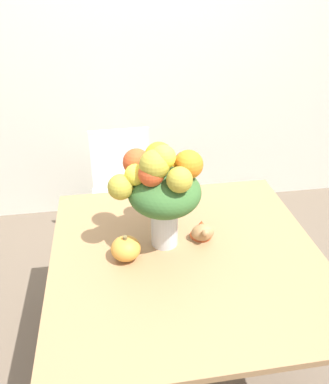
% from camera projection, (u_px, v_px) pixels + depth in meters
% --- Properties ---
extents(ground_plane, '(12.00, 12.00, 0.00)m').
position_uv_depth(ground_plane, '(183.00, 355.00, 2.04)').
color(ground_plane, brown).
extents(wall_back, '(8.00, 0.06, 2.70)m').
position_uv_depth(wall_back, '(145.00, 42.00, 2.65)').
color(wall_back, silver).
rests_on(wall_back, ground_plane).
extents(dining_table, '(1.20, 1.16, 0.73)m').
position_uv_depth(dining_table, '(186.00, 268.00, 1.70)').
color(dining_table, '#9E754C').
rests_on(dining_table, ground_plane).
extents(flower_vase, '(0.41, 0.36, 0.50)m').
position_uv_depth(flower_vase, '(162.00, 187.00, 1.58)').
color(flower_vase, silver).
rests_on(flower_vase, dining_table).
extents(pumpkin, '(0.13, 0.13, 0.12)m').
position_uv_depth(pumpkin, '(126.00, 248.00, 1.61)').
color(pumpkin, gold).
rests_on(pumpkin, dining_table).
extents(turkey_figurine, '(0.11, 0.14, 0.09)m').
position_uv_depth(turkey_figurine, '(202.00, 230.00, 1.74)').
color(turkey_figurine, '#A87A4C').
rests_on(turkey_figurine, dining_table).
extents(dining_chair_near_window, '(0.43, 0.43, 0.90)m').
position_uv_depth(dining_chair_near_window, '(124.00, 194.00, 2.56)').
color(dining_chair_near_window, white).
rests_on(dining_chair_near_window, ground_plane).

